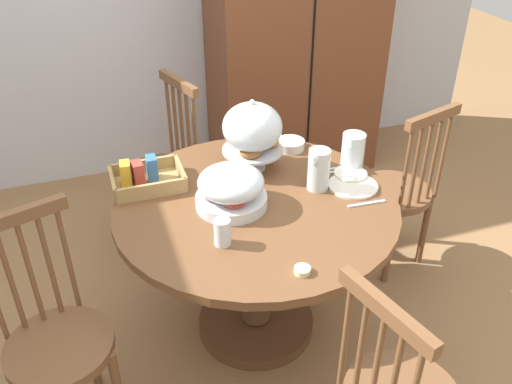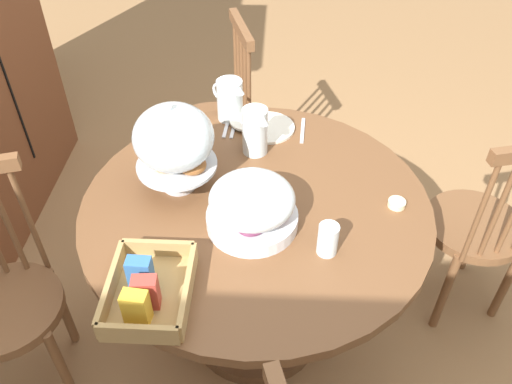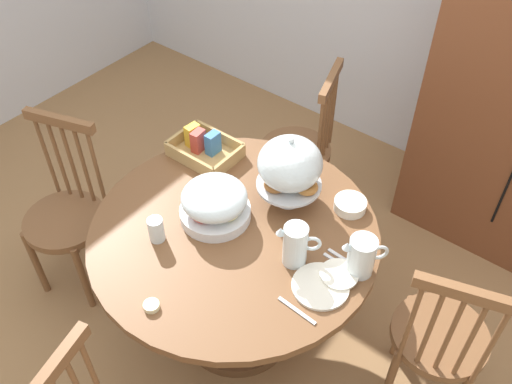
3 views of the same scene
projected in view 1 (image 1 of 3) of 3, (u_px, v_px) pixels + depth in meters
The scene contains 19 objects.
ground_plane at pixel (255, 330), 2.69m from camera, with size 10.00×10.00×0.00m, color #997047.
wooden_armoire at pixel (295, 31), 3.58m from camera, with size 1.18×0.60×1.96m.
dining_table at pixel (256, 241), 2.43m from camera, with size 1.21×1.21×0.74m.
windsor_chair_near_window at pixel (57, 343), 2.04m from camera, with size 0.43×0.42×0.97m.
windsor_chair_facing_door at pixel (397, 194), 2.90m from camera, with size 0.42×0.42×0.97m.
windsor_chair_far_side at pixel (164, 172), 3.10m from camera, with size 0.42×0.43×0.97m.
pastry_stand_with_dome at pixel (252, 130), 2.46m from camera, with size 0.28×0.28×0.34m.
fruit_platter_covered at pixel (231, 188), 2.25m from camera, with size 0.30×0.30×0.18m.
orange_juice_pitcher at pixel (353, 153), 2.52m from camera, with size 0.15×0.15×0.17m.
milk_pitcher at pixel (319, 171), 2.37m from camera, with size 0.16×0.12×0.19m.
cereal_basket at pixel (145, 178), 2.41m from camera, with size 0.32×0.24×0.12m.
china_plate_large at pixel (353, 186), 2.42m from camera, with size 0.22×0.22×0.01m, color white.
china_plate_small at pixel (350, 174), 2.49m from camera, with size 0.15×0.15×0.01m, color white.
cereal_bowl at pixel (290, 145), 2.71m from camera, with size 0.14×0.14×0.04m, color white.
drinking_glass at pixel (222, 232), 2.05m from camera, with size 0.06×0.06×0.11m, color silver.
butter_dish at pixel (302, 270), 1.93m from camera, with size 0.06×0.06×0.02m, color beige.
table_knife at pixel (341, 171), 2.53m from camera, with size 0.17×0.01×0.01m, color silver.
dinner_fork at pixel (338, 168), 2.56m from camera, with size 0.17×0.01×0.01m, color silver.
soup_spoon at pixel (367, 204), 2.30m from camera, with size 0.17×0.01×0.01m, color silver.
Camera 1 is at (-0.61, -1.80, 2.03)m, focal length 38.42 mm.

